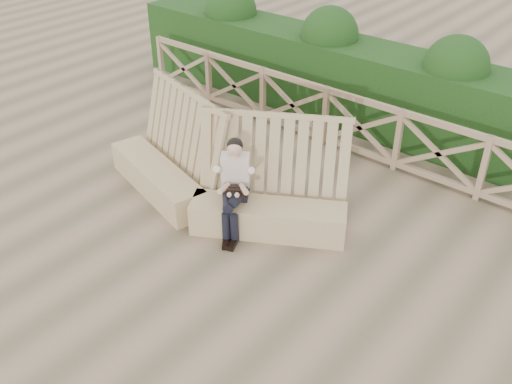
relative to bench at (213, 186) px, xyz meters
The scene contains 5 objects.
ground 1.17m from the bench, 40.29° to the right, with size 60.00×60.00×0.00m, color brown.
bench is the anchor object (origin of this frame).
woman 0.70m from the bench, 15.44° to the right, with size 0.67×0.85×1.40m.
guardrail 2.92m from the bench, 73.35° to the left, with size 10.10×0.09×1.10m.
hedge 4.09m from the bench, 78.18° to the left, with size 12.00×1.20×1.50m, color black.
Camera 1 is at (4.21, -4.37, 4.95)m, focal length 40.00 mm.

